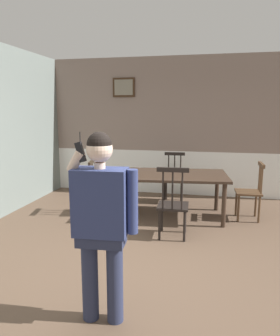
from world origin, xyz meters
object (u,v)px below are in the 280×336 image
chair_near_window (173,204)px  chair_by_doorway (250,192)px  chair_at_table_head (100,188)px  chair_opposite_corner (174,178)px  person_figure (102,216)px  dining_table (174,178)px

chair_near_window → chair_by_doorway: bearing=39.3°
chair_near_window → chair_by_doorway: chair_near_window is taller
chair_near_window → chair_by_doorway: (1.17, 1.05, -0.02)m
chair_at_table_head → chair_opposite_corner: 1.57m
chair_by_doorway → chair_at_table_head: 2.53m
person_figure → dining_table: bearing=-99.2°
chair_near_window → chair_opposite_corner: chair_near_window is taller
dining_table → chair_at_table_head: size_ratio=1.98×
chair_near_window → chair_opposite_corner: size_ratio=1.07×
chair_opposite_corner → chair_near_window: bearing=93.5°
chair_by_doorway → person_figure: bearing=151.0°
dining_table → chair_by_doorway: chair_by_doorway is taller
dining_table → chair_near_window: chair_near_window is taller
dining_table → chair_near_window: (0.10, -0.92, -0.18)m
chair_near_window → chair_at_table_head: chair_near_window is taller
chair_by_doorway → chair_opposite_corner: 1.57m
chair_by_doorway → chair_opposite_corner: size_ratio=0.98×
chair_near_window → chair_opposite_corner: 1.84m
chair_by_doorway → chair_opposite_corner: chair_opposite_corner is taller
dining_table → chair_opposite_corner: bearing=95.9°
chair_at_table_head → person_figure: bearing=8.0°
chair_opposite_corner → person_figure: (-0.18, -3.79, 0.47)m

